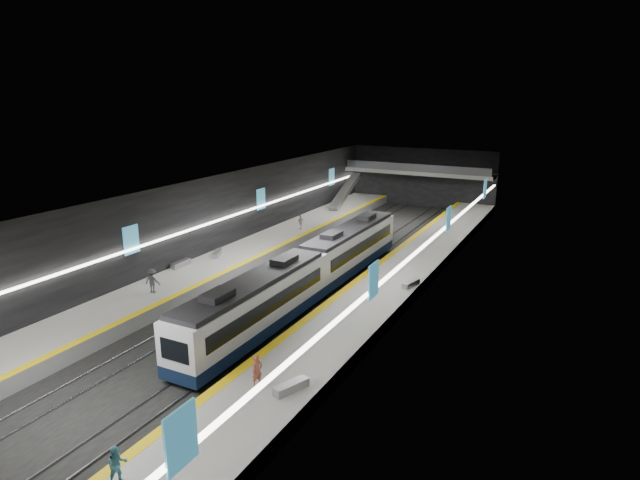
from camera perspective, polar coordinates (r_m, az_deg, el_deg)
The scene contains 26 objects.
ground at distance 44.66m, azimuth -2.52°, elevation -4.66°, with size 70.00×70.00×0.00m, color black.
ceiling at distance 42.56m, azimuth -2.65°, elevation 5.50°, with size 20.00×70.00×0.04m, color beige.
wall_left at distance 49.04m, azimuth -12.80°, elevation 1.70°, with size 0.04×70.00×8.00m, color black.
wall_right at distance 39.62m, azimuth 10.08°, elevation -1.45°, with size 0.04×70.00×8.00m, color black.
wall_back at distance 75.21m, azimuth 10.82°, elevation 6.57°, with size 20.00×0.04×8.00m, color black.
platform_left at distance 48.46m, azimuth -10.27°, elevation -2.63°, with size 5.00×70.00×1.00m, color slate.
tile_surface_left at distance 48.31m, azimuth -10.30°, elevation -2.05°, with size 5.00×70.00×0.02m, color #A9A9A4.
tactile_strip_left at distance 47.05m, azimuth -8.16°, elevation -2.43°, with size 0.60×70.00×0.02m, color yellow.
platform_right at distance 41.51m, azimuth 6.55°, elevation -5.62°, with size 5.00×70.00×1.00m, color slate.
tile_surface_right at distance 41.33m, azimuth 6.57°, elevation -4.96°, with size 5.00×70.00×0.02m, color #A9A9A4.
tactile_strip_right at distance 42.09m, azimuth 3.76°, elevation -4.49°, with size 0.60×70.00×0.02m, color yellow.
rails at distance 44.64m, azimuth -2.53°, elevation -4.58°, with size 6.52×70.00×0.12m.
train at distance 40.91m, azimuth -1.08°, elevation -3.31°, with size 2.69×30.04×3.60m.
ad_posters at distance 44.16m, azimuth -1.95°, elevation 1.23°, with size 19.94×53.50×2.20m.
cove_light_left at distance 48.96m, azimuth -12.60°, elevation 1.45°, with size 0.25×68.60×0.12m, color white.
cove_light_right at distance 39.74m, azimuth 9.80°, elevation -1.69°, with size 0.25×68.60×0.12m, color white.
mezzanine_bridge at distance 73.09m, azimuth 10.39°, elevation 7.16°, with size 20.00×3.00×1.50m.
escalator at distance 69.63m, azimuth 2.68°, elevation 5.20°, with size 1.20×8.00×0.60m, color #99999E.
bench_left_near at distance 47.10m, azimuth -14.64°, elevation -2.47°, with size 0.57×2.05×0.50m, color #99999E.
bench_left_far at distance 49.36m, azimuth -10.92°, elevation -1.45°, with size 0.50×1.82×0.44m, color #99999E.
bench_right_near at distance 27.63m, azimuth -3.10°, elevation -15.39°, with size 0.54×1.95×0.48m, color #99999E.
bench_right_far at distance 41.61m, azimuth 9.66°, elevation -4.63°, with size 0.51×1.83×0.45m, color #99999E.
passenger_right_a at distance 27.91m, azimuth -6.73°, elevation -13.70°, with size 0.61×0.40×1.68m, color #B05941.
passenger_right_b at distance 23.20m, azimuth -20.80°, elevation -21.60°, with size 0.78×0.61×1.60m, color #509CAE.
passenger_left_a at distance 57.83m, azimuth -2.09°, elevation 1.92°, with size 0.92×0.38×1.57m, color beige.
passenger_left_b at distance 41.48m, azimuth -17.43°, elevation -4.19°, with size 1.18×0.68×1.83m, color #46464E.
Camera 1 is at (20.86, -36.34, 15.45)m, focal length 30.00 mm.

